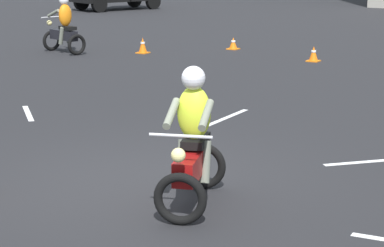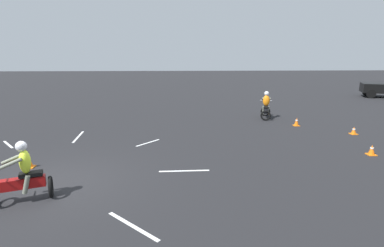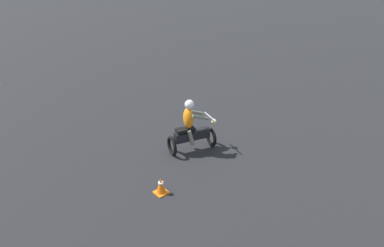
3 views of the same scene
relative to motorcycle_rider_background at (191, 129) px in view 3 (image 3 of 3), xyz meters
name	(u,v)px [view 3 (image 3 of 3)]	position (x,y,z in m)	size (l,w,h in m)	color
motorcycle_rider_background	(191,129)	(0.00, 0.00, 0.00)	(1.56, 0.98, 1.66)	black
traffic_cone_near_left	(161,186)	(1.96, 1.14, -0.51)	(0.32, 0.32, 0.45)	orange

